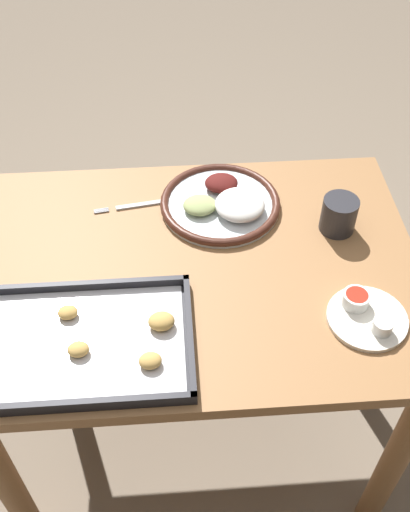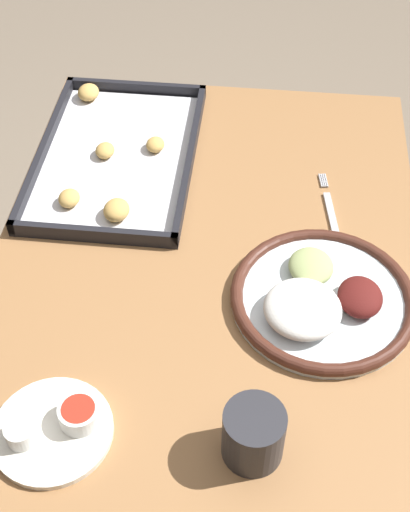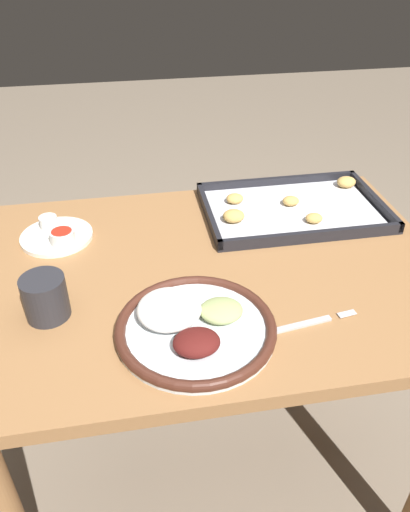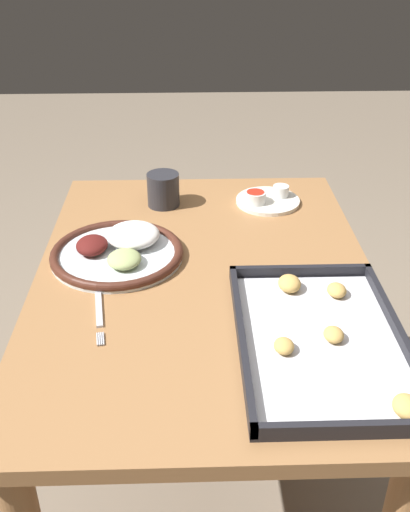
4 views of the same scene
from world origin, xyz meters
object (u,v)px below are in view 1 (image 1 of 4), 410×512
object	(u,v)px
saucer_plate	(366,314)
fork	(140,205)
dinner_plate	(222,203)
drinking_cup	(339,215)
baking_tray	(81,344)

from	to	relation	value
saucer_plate	fork	bearing A→B (deg)	-39.38
dinner_plate	fork	xyz separation A→B (m)	(0.20, -0.02, -0.01)
saucer_plate	dinner_plate	bearing A→B (deg)	-53.79
dinner_plate	fork	distance (m)	0.20
dinner_plate	drinking_cup	world-z (taller)	drinking_cup
fork	saucer_plate	distance (m)	0.59
saucer_plate	drinking_cup	xyz separation A→B (m)	(0.00, -0.26, 0.03)
dinner_plate	baking_tray	size ratio (longest dim) A/B	0.66
drinking_cup	saucer_plate	bearing A→B (deg)	90.26
fork	baking_tray	size ratio (longest dim) A/B	0.46
fork	drinking_cup	size ratio (longest dim) A/B	2.39
dinner_plate	baking_tray	bearing A→B (deg)	51.02
fork	saucer_plate	size ratio (longest dim) A/B	1.23
dinner_plate	baking_tray	world-z (taller)	dinner_plate
drinking_cup	fork	bearing A→B (deg)	-13.68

